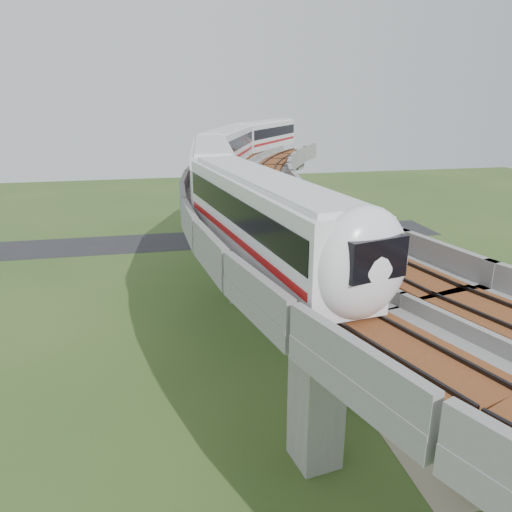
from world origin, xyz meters
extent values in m
plane|color=#335120|center=(0.00, 0.00, 0.00)|extent=(160.00, 160.00, 0.00)
cube|color=gray|center=(14.00, -2.00, 0.02)|extent=(18.00, 26.00, 0.04)
cube|color=#232326|center=(0.00, 30.00, 0.01)|extent=(60.00, 8.00, 0.03)
cube|color=#99968E|center=(9.12, 31.80, 4.20)|extent=(2.86, 2.93, 8.40)
cube|color=#99968E|center=(9.12, 31.80, 9.00)|extent=(7.21, 5.74, 1.20)
cube|color=#99968E|center=(0.91, 10.42, 4.20)|extent=(2.35, 2.51, 8.40)
cube|color=#99968E|center=(0.91, 10.42, 9.00)|extent=(7.31, 3.58, 1.20)
cube|color=#99968E|center=(0.91, -10.42, 4.20)|extent=(2.35, 2.51, 8.40)
cube|color=#99968E|center=(0.91, -10.42, 9.00)|extent=(7.31, 3.58, 1.20)
cube|color=gray|center=(6.19, 26.54, 10.00)|extent=(16.42, 20.91, 0.80)
cube|color=gray|center=(2.33, 28.44, 10.90)|extent=(8.66, 17.08, 1.00)
cube|color=gray|center=(10.04, 24.64, 10.90)|extent=(8.66, 17.08, 1.00)
cube|color=brown|center=(4.21, 27.51, 10.46)|extent=(10.68, 18.08, 0.12)
cube|color=black|center=(4.21, 27.51, 10.58)|extent=(9.69, 17.59, 0.12)
cube|color=brown|center=(8.16, 25.56, 10.46)|extent=(10.68, 18.08, 0.12)
cube|color=black|center=(8.16, 25.56, 10.58)|extent=(9.69, 17.59, 0.12)
cube|color=gray|center=(0.70, 9.13, 10.00)|extent=(11.77, 20.03, 0.80)
cube|color=gray|center=(-3.55, 9.78, 10.90)|extent=(3.22, 18.71, 1.00)
cube|color=gray|center=(4.95, 8.47, 10.90)|extent=(3.22, 18.71, 1.00)
cube|color=brown|center=(-1.48, 9.46, 10.46)|extent=(5.44, 19.05, 0.12)
cube|color=black|center=(-1.48, 9.46, 10.58)|extent=(4.35, 18.88, 0.12)
cube|color=brown|center=(2.87, 8.79, 10.46)|extent=(5.44, 19.05, 0.12)
cube|color=black|center=(2.87, 8.79, 10.58)|extent=(4.35, 18.88, 0.12)
cube|color=gray|center=(0.70, -9.13, 10.00)|extent=(11.77, 20.03, 0.80)
cube|color=gray|center=(-3.55, -9.78, 10.90)|extent=(3.22, 18.71, 1.00)
cube|color=gray|center=(4.95, -8.47, 10.90)|extent=(3.22, 18.71, 1.00)
cube|color=brown|center=(-1.48, -9.46, 10.46)|extent=(5.44, 19.05, 0.12)
cube|color=black|center=(-1.48, -9.46, 10.58)|extent=(4.35, 18.88, 0.12)
cube|color=brown|center=(2.87, -8.79, 10.46)|extent=(5.44, 19.05, 0.12)
cube|color=black|center=(2.87, -8.79, 10.58)|extent=(4.35, 18.88, 0.12)
cube|color=silver|center=(-1.49, -9.36, 12.24)|extent=(4.93, 15.24, 3.20)
cube|color=silver|center=(-1.49, -9.36, 13.94)|extent=(4.28, 14.41, 0.22)
cube|color=black|center=(-1.49, -9.36, 12.69)|extent=(4.89, 14.65, 1.15)
cube|color=#A21010|center=(-1.49, -9.36, 11.49)|extent=(4.89, 14.65, 0.30)
cube|color=black|center=(-1.49, -9.36, 10.78)|extent=(3.80, 12.89, 0.28)
cube|color=silver|center=(-1.89, 6.20, 12.24)|extent=(4.18, 15.19, 3.20)
cube|color=silver|center=(-1.89, 6.20, 13.94)|extent=(3.57, 14.39, 0.22)
cube|color=black|center=(-1.89, 6.20, 12.69)|extent=(4.18, 14.60, 1.15)
cube|color=#A21010|center=(-1.89, 6.20, 11.49)|extent=(4.18, 14.60, 0.30)
cube|color=black|center=(-1.89, 6.20, 10.78)|extent=(3.16, 12.88, 0.28)
cube|color=silver|center=(1.58, 21.36, 12.24)|extent=(7.69, 15.01, 3.20)
cube|color=silver|center=(1.58, 21.36, 13.94)|extent=(6.92, 14.13, 0.22)
cube|color=black|center=(1.58, 21.36, 12.69)|extent=(7.54, 14.47, 1.15)
cube|color=#A21010|center=(1.58, 21.36, 11.49)|extent=(7.54, 14.47, 0.30)
cube|color=black|center=(1.58, 21.36, 10.78)|extent=(6.16, 12.63, 0.28)
cube|color=silver|center=(8.71, 35.19, 12.24)|extent=(10.71, 13.90, 3.20)
cube|color=silver|center=(8.71, 35.19, 13.94)|extent=(9.84, 12.97, 0.22)
cube|color=black|center=(8.71, 35.19, 12.69)|extent=(10.42, 13.44, 1.15)
cube|color=#A21010|center=(8.71, 35.19, 11.49)|extent=(10.42, 13.44, 0.30)
cube|color=black|center=(8.71, 35.19, 10.78)|extent=(8.78, 11.59, 0.28)
ellipsoid|color=silver|center=(0.02, -16.45, 12.39)|extent=(3.69, 2.64, 3.64)
cylinder|color=#2D382D|center=(12.25, 19.29, 0.75)|extent=(0.08, 0.08, 1.50)
cube|color=#2D382D|center=(11.38, 16.98, 0.75)|extent=(1.69, 4.77, 1.40)
cylinder|color=#2D382D|center=(10.62, 14.63, 0.75)|extent=(0.08, 0.08, 1.50)
cube|color=#2D382D|center=(9.98, 12.24, 0.75)|extent=(1.23, 4.91, 1.40)
cylinder|color=#2D382D|center=(9.45, 9.83, 0.75)|extent=(0.08, 0.08, 1.50)
cube|color=#2D382D|center=(9.03, 7.39, 0.75)|extent=(0.75, 4.99, 1.40)
cylinder|color=#2D382D|center=(8.74, 4.94, 0.75)|extent=(0.08, 0.08, 1.50)
cube|color=#2D382D|center=(8.56, 2.47, 0.75)|extent=(0.27, 5.04, 1.40)
cylinder|color=#2D382D|center=(8.50, 0.00, 0.75)|extent=(0.08, 0.08, 1.50)
cube|color=#2D382D|center=(8.56, -2.47, 0.75)|extent=(0.27, 5.04, 1.40)
cylinder|color=#2D382D|center=(8.74, -4.94, 0.75)|extent=(0.08, 0.08, 1.50)
cube|color=#2D382D|center=(9.03, -7.39, 0.75)|extent=(0.75, 4.99, 1.40)
cylinder|color=#2D382D|center=(9.45, -9.83, 0.75)|extent=(0.08, 0.08, 1.50)
cube|color=#2D382D|center=(9.98, -12.24, 0.75)|extent=(1.23, 4.91, 1.40)
cylinder|color=#382314|center=(12.16, 22.13, 0.49)|extent=(0.18, 0.18, 0.98)
ellipsoid|color=#163611|center=(12.16, 22.13, 1.89)|extent=(3.04, 3.04, 2.59)
cylinder|color=#382314|center=(9.43, 15.24, 0.73)|extent=(0.18, 0.18, 1.46)
ellipsoid|color=#163611|center=(9.43, 15.24, 2.01)|extent=(1.83, 1.83, 1.56)
cylinder|color=#382314|center=(8.57, 12.24, 0.81)|extent=(0.18, 0.18, 1.61)
ellipsoid|color=#163611|center=(8.57, 12.24, 2.57)|extent=(3.20, 3.20, 2.72)
cylinder|color=#382314|center=(7.08, 4.20, 0.51)|extent=(0.18, 0.18, 1.02)
ellipsoid|color=#163611|center=(7.08, 4.20, 1.86)|extent=(2.81, 2.81, 2.39)
cylinder|color=#382314|center=(5.74, -0.71, 0.88)|extent=(0.18, 0.18, 1.76)
ellipsoid|color=#163611|center=(5.74, -0.71, 2.34)|extent=(1.91, 1.91, 1.62)
cylinder|color=#382314|center=(6.04, -5.98, 0.56)|extent=(0.18, 0.18, 1.12)
ellipsoid|color=#163611|center=(6.04, -5.98, 2.06)|extent=(3.12, 3.12, 2.65)
cylinder|color=#382314|center=(7.97, -14.09, 0.53)|extent=(0.18, 0.18, 1.06)
ellipsoid|color=#163611|center=(7.97, -14.09, 1.72)|extent=(2.19, 2.19, 1.86)
imported|color=white|center=(9.23, -9.36, 0.62)|extent=(3.36, 3.41, 1.16)
imported|color=#AA1F0F|center=(14.39, -0.43, 0.59)|extent=(3.53, 2.36, 1.10)
imported|color=black|center=(10.58, 6.36, 0.62)|extent=(4.01, 1.66, 1.16)
camera|label=1|loc=(-6.04, -29.89, 17.31)|focal=35.00mm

